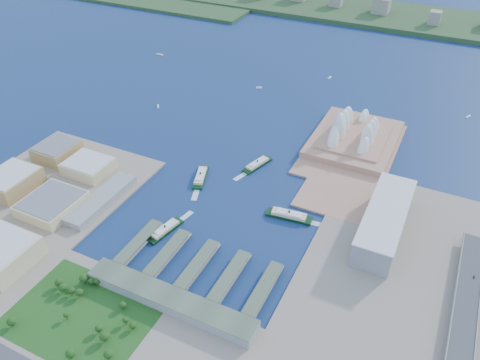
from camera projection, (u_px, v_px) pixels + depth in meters
The scene contains 24 objects.
ground at pixel (218, 226), 608.73m from camera, with size 3000.00×3000.00×0.00m, color #10264D.
west_land at pixel (15, 217), 620.60m from camera, with size 220.00×390.00×3.00m, color gray.
south_land at pixel (116, 355), 455.96m from camera, with size 720.00×180.00×3.00m, color gray.
east_land at pixel (398, 322), 486.52m from camera, with size 240.00×500.00×3.00m, color gray.
peninsula at pixel (352, 148), 757.74m from camera, with size 135.00×220.00×3.00m, color tan.
far_shore at pixel (383, 14), 1313.94m from camera, with size 2200.00×260.00×12.00m, color #2D4926.
opera_house at pixel (357, 126), 755.02m from camera, with size 134.00×180.00×58.00m, color white, non-canonical shape.
toaster_building at pixel (384, 221), 585.25m from camera, with size 45.00×155.00×35.00m, color gray.
expressway at pixel (460, 348), 453.60m from camera, with size 26.00×340.00×11.85m, color gray, non-canonical shape.
west_buildings at pixel (32, 194), 637.03m from camera, with size 200.00×280.00×27.00m, color #A28451, non-canonical shape.
ferry_wharves at pixel (198, 265), 546.76m from camera, with size 184.00×90.00×9.30m, color #4A5641, non-canonical shape.
terminal_building at pixel (170, 300), 500.43m from camera, with size 200.00×28.00×12.00m, color gray.
park at pixel (80, 311), 486.08m from camera, with size 150.00×110.00×16.00m, color #194714, non-canonical shape.
far_skyline at pixel (384, 4), 1279.63m from camera, with size 1900.00×140.00×55.00m, color gray, non-canonical shape.
ferry_a at pixel (201, 175), 690.61m from camera, with size 14.54×57.13×10.80m, color black, non-canonical shape.
ferry_b at pixel (257, 163), 716.93m from camera, with size 14.02×55.09×10.42m, color black, non-canonical shape.
ferry_c at pixel (165, 229), 596.99m from camera, with size 13.86×54.46×10.30m, color black, non-canonical shape.
ferry_d at pixel (289, 214), 619.17m from camera, with size 15.66×61.52×11.63m, color black, non-canonical shape.
boat_a at pixel (158, 106), 876.94m from camera, with size 3.30×13.19×2.54m, color white, non-canonical shape.
boat_b at pixel (259, 87), 941.61m from camera, with size 3.96×11.30×3.05m, color white, non-canonical shape.
boat_c at pixel (468, 116), 844.68m from camera, with size 3.68×12.61×2.84m, color white, non-canonical shape.
boat_d at pixel (160, 54), 1085.59m from camera, with size 3.48×15.92×2.69m, color white, non-canonical shape.
boat_e at pixel (330, 77), 981.02m from camera, with size 3.80×11.94×2.93m, color white, non-canonical shape.
car_c at pixel (474, 277), 517.70m from camera, with size 1.91×4.70×1.36m, color slate.
Camera 1 is at (226.43, -395.51, 409.03)m, focal length 35.00 mm.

